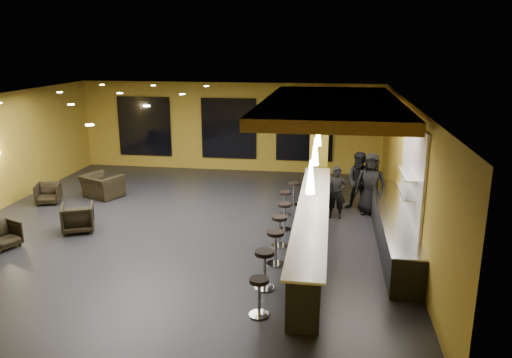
# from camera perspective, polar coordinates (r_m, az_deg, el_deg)

# --- Properties ---
(floor) EXTENTS (12.00, 13.00, 0.10)m
(floor) POSITION_cam_1_polar(r_m,az_deg,el_deg) (14.30, -8.29, -5.43)
(floor) COLOR black
(floor) RESTS_ON ground
(ceiling) EXTENTS (12.00, 13.00, 0.10)m
(ceiling) POSITION_cam_1_polar(r_m,az_deg,el_deg) (13.47, -8.88, 9.06)
(ceiling) COLOR black
(wall_back) EXTENTS (12.00, 0.10, 3.50)m
(wall_back) POSITION_cam_1_polar(r_m,az_deg,el_deg) (20.00, -3.07, 5.98)
(wall_back) COLOR olive
(wall_back) RESTS_ON floor
(wall_front) EXTENTS (12.00, 0.10, 3.50)m
(wall_front) POSITION_cam_1_polar(r_m,az_deg,el_deg) (8.08, -22.41, -9.39)
(wall_front) COLOR olive
(wall_front) RESTS_ON floor
(wall_right) EXTENTS (0.10, 13.00, 3.50)m
(wall_right) POSITION_cam_1_polar(r_m,az_deg,el_deg) (13.33, 17.14, 0.62)
(wall_right) COLOR olive
(wall_right) RESTS_ON floor
(wood_soffit) EXTENTS (3.60, 8.00, 0.28)m
(wood_soffit) POSITION_cam_1_polar(r_m,az_deg,el_deg) (13.87, 8.60, 8.45)
(wood_soffit) COLOR #AA7531
(wood_soffit) RESTS_ON ceiling
(window_left) EXTENTS (2.20, 0.06, 2.40)m
(window_left) POSITION_cam_1_polar(r_m,az_deg,el_deg) (20.89, -12.63, 5.90)
(window_left) COLOR black
(window_left) RESTS_ON wall_back
(window_center) EXTENTS (2.20, 0.06, 2.40)m
(window_center) POSITION_cam_1_polar(r_m,az_deg,el_deg) (19.90, -3.13, 5.79)
(window_center) COLOR black
(window_center) RESTS_ON wall_back
(window_right) EXTENTS (2.20, 0.06, 2.40)m
(window_right) POSITION_cam_1_polar(r_m,az_deg,el_deg) (19.52, 5.56, 5.55)
(window_right) COLOR black
(window_right) RESTS_ON wall_back
(tile_backsplash) EXTENTS (0.06, 3.20, 2.40)m
(tile_backsplash) POSITION_cam_1_polar(r_m,az_deg,el_deg) (12.30, 17.46, 0.60)
(tile_backsplash) COLOR white
(tile_backsplash) RESTS_ON wall_right
(bar_counter) EXTENTS (0.60, 8.00, 1.00)m
(bar_counter) POSITION_cam_1_polar(r_m,az_deg,el_deg) (12.60, 6.44, -5.59)
(bar_counter) COLOR black
(bar_counter) RESTS_ON floor
(bar_top) EXTENTS (0.78, 8.10, 0.05)m
(bar_top) POSITION_cam_1_polar(r_m,az_deg,el_deg) (12.42, 6.51, -3.32)
(bar_top) COLOR white
(bar_top) RESTS_ON bar_counter
(prep_counter) EXTENTS (0.70, 6.00, 0.86)m
(prep_counter) POSITION_cam_1_polar(r_m,az_deg,el_deg) (13.19, 15.27, -5.41)
(prep_counter) COLOR black
(prep_counter) RESTS_ON floor
(prep_top) EXTENTS (0.72, 6.00, 0.03)m
(prep_top) POSITION_cam_1_polar(r_m,az_deg,el_deg) (13.04, 15.41, -3.54)
(prep_top) COLOR silver
(prep_top) RESTS_ON prep_counter
(wall_shelf_lower) EXTENTS (0.30, 1.50, 0.03)m
(wall_shelf_lower) POSITION_cam_1_polar(r_m,az_deg,el_deg) (12.19, 16.79, -1.43)
(wall_shelf_lower) COLOR silver
(wall_shelf_lower) RESTS_ON wall_right
(wall_shelf_upper) EXTENTS (0.30, 1.50, 0.03)m
(wall_shelf_upper) POSITION_cam_1_polar(r_m,az_deg,el_deg) (12.07, 16.96, 0.62)
(wall_shelf_upper) COLOR silver
(wall_shelf_upper) RESTS_ON wall_right
(column) EXTENTS (0.60, 0.60, 3.50)m
(column) POSITION_cam_1_polar(r_m,az_deg,el_deg) (16.69, 7.24, 4.03)
(column) COLOR olive
(column) RESTS_ON floor
(pendant_0) EXTENTS (0.20, 0.20, 0.70)m
(pendant_0) POSITION_cam_1_polar(r_m,az_deg,el_deg) (10.13, 6.26, 0.22)
(pendant_0) COLOR white
(pendant_0) RESTS_ON wood_soffit
(pendant_1) EXTENTS (0.20, 0.20, 0.70)m
(pendant_1) POSITION_cam_1_polar(r_m,az_deg,el_deg) (12.56, 6.78, 3.14)
(pendant_1) COLOR white
(pendant_1) RESTS_ON wood_soffit
(pendant_2) EXTENTS (0.20, 0.20, 0.70)m
(pendant_2) POSITION_cam_1_polar(r_m,az_deg,el_deg) (15.01, 7.14, 5.11)
(pendant_2) COLOR white
(pendant_2) RESTS_ON wood_soffit
(staff_a) EXTENTS (0.57, 0.39, 1.54)m
(staff_a) POSITION_cam_1_polar(r_m,az_deg,el_deg) (14.67, 9.19, -1.55)
(staff_a) COLOR black
(staff_a) RESTS_ON floor
(staff_b) EXTENTS (1.05, 0.92, 1.82)m
(staff_b) POSITION_cam_1_polar(r_m,az_deg,el_deg) (15.44, 11.80, -0.30)
(staff_b) COLOR black
(staff_b) RESTS_ON floor
(staff_c) EXTENTS (0.98, 0.72, 1.86)m
(staff_c) POSITION_cam_1_polar(r_m,az_deg,el_deg) (15.18, 12.98, -0.55)
(staff_c) COLOR black
(staff_c) RESTS_ON floor
(armchair_a) EXTENTS (0.92, 0.91, 0.65)m
(armchair_a) POSITION_cam_1_polar(r_m,az_deg,el_deg) (14.04, -26.99, -5.77)
(armchair_a) COLOR black
(armchair_a) RESTS_ON floor
(armchair_b) EXTENTS (1.09, 1.10, 0.76)m
(armchair_b) POSITION_cam_1_polar(r_m,az_deg,el_deg) (14.42, -19.68, -4.20)
(armchair_b) COLOR black
(armchair_b) RESTS_ON floor
(armchair_c) EXTENTS (0.90, 0.91, 0.66)m
(armchair_c) POSITION_cam_1_polar(r_m,az_deg,el_deg) (17.25, -22.66, -1.53)
(armchair_c) COLOR black
(armchair_c) RESTS_ON floor
(armchair_d) EXTENTS (1.51, 1.43, 0.77)m
(armchair_d) POSITION_cam_1_polar(r_m,az_deg,el_deg) (17.32, -17.18, -0.77)
(armchair_d) COLOR black
(armchair_d) RESTS_ON floor
(bar_stool_0) EXTENTS (0.39, 0.39, 0.76)m
(bar_stool_0) POSITION_cam_1_polar(r_m,az_deg,el_deg) (9.52, 0.36, -12.78)
(bar_stool_0) COLOR silver
(bar_stool_0) RESTS_ON floor
(bar_stool_1) EXTENTS (0.43, 0.43, 0.84)m
(bar_stool_1) POSITION_cam_1_polar(r_m,az_deg,el_deg) (10.46, 0.97, -9.75)
(bar_stool_1) COLOR silver
(bar_stool_1) RESTS_ON floor
(bar_stool_2) EXTENTS (0.41, 0.41, 0.82)m
(bar_stool_2) POSITION_cam_1_polar(r_m,az_deg,el_deg) (11.54, 2.23, -7.37)
(bar_stool_2) COLOR silver
(bar_stool_2) RESTS_ON floor
(bar_stool_3) EXTENTS (0.40, 0.40, 0.80)m
(bar_stool_3) POSITION_cam_1_polar(r_m,az_deg,el_deg) (12.56, 2.69, -5.53)
(bar_stool_3) COLOR silver
(bar_stool_3) RESTS_ON floor
(bar_stool_4) EXTENTS (0.39, 0.39, 0.77)m
(bar_stool_4) POSITION_cam_1_polar(r_m,az_deg,el_deg) (13.64, 3.27, -3.90)
(bar_stool_4) COLOR silver
(bar_stool_4) RESTS_ON floor
(bar_stool_5) EXTENTS (0.37, 0.37, 0.72)m
(bar_stool_5) POSITION_cam_1_polar(r_m,az_deg,el_deg) (14.85, 3.31, -2.41)
(bar_stool_5) COLOR silver
(bar_stool_5) RESTS_ON floor
(bar_stool_6) EXTENTS (0.38, 0.38, 0.75)m
(bar_stool_6) POSITION_cam_1_polar(r_m,az_deg,el_deg) (15.75, 4.36, -1.33)
(bar_stool_6) COLOR silver
(bar_stool_6) RESTS_ON floor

